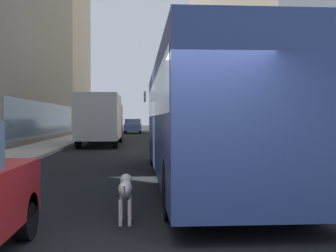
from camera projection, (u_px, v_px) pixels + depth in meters
The scene contains 12 objects.
ground_plane at pixel (144, 136), 39.69m from camera, with size 120.00×120.00×0.00m, color black.
sidewalk_left at pixel (85, 135), 39.29m from camera, with size 2.40×110.00×0.15m, color #ADA89E.
sidewalk_right at pixel (202, 135), 40.09m from camera, with size 2.40×110.00×0.15m, color gray.
building_left_far at pixel (48, 29), 51.43m from camera, with size 8.43×18.49×25.78m.
transit_bus at pixel (202, 114), 10.89m from camera, with size 2.78×11.53×3.05m.
car_grey_wagon at pixel (110, 129), 32.26m from camera, with size 1.80×4.35×1.62m.
car_black_suv at pixel (177, 128), 35.82m from camera, with size 1.84×4.05×1.62m.
car_blue_hatchback at pixel (133, 126), 46.42m from camera, with size 1.90×4.35×1.62m.
car_yellow_taxi at pixel (169, 126), 44.56m from camera, with size 1.81×4.25×1.62m.
car_silver_sedan at pixel (166, 125), 49.74m from camera, with size 1.85×4.35×1.62m.
box_truck at pixel (101, 118), 25.10m from camera, with size 2.30×7.50×3.05m.
dalmatian_dog at pixel (125, 189), 6.54m from camera, with size 0.22×0.96×0.72m.
Camera 1 is at (-0.47, -4.73, 1.64)m, focal length 43.86 mm.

